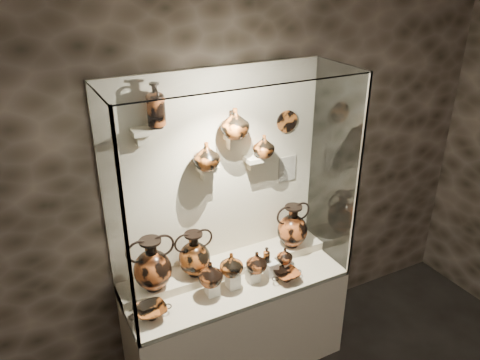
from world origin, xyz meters
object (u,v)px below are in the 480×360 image
object	(u,v)px
amphora_right	(292,226)
jug_c	(256,262)
ovoid_vase_a	(206,156)
kylix_right	(287,275)
jug_e	(285,255)
ovoid_vase_c	(264,146)
jug_a	(210,274)
amphora_left	(152,264)
kylix_left	(151,311)
lekythos_tall	(155,103)
amphora_mid	(194,254)
lekythos_small	(266,254)
jug_b	(231,264)
ovoid_vase_b	(235,123)

from	to	relation	value
amphora_right	jug_c	xyz separation A→B (m)	(-0.45, -0.20, -0.08)
ovoid_vase_a	kylix_right	bearing A→B (deg)	-49.69
jug_e	ovoid_vase_c	xyz separation A→B (m)	(-0.05, 0.26, 0.83)
jug_a	jug_e	bearing A→B (deg)	11.24
amphora_left	jug_a	world-z (taller)	amphora_left
kylix_left	lekythos_tall	distance (m)	1.40
amphora_left	jug_e	size ratio (longest dim) A/B	3.17
amphora_mid	ovoid_vase_a	distance (m)	0.75
jug_e	lekythos_small	xyz separation A→B (m)	(-0.15, 0.02, 0.05)
kylix_left	lekythos_tall	size ratio (longest dim) A/B	0.84
amphora_mid	ovoid_vase_c	distance (m)	0.95
jug_a	kylix_right	size ratio (longest dim) A/B	0.78
jug_b	kylix_left	distance (m)	0.65
jug_b	lekythos_tall	bearing A→B (deg)	160.69
amphora_right	ovoid_vase_c	world-z (taller)	ovoid_vase_c
amphora_left	kylix_left	bearing A→B (deg)	-95.77
amphora_left	ovoid_vase_a	world-z (taller)	ovoid_vase_a
kylix_left	amphora_right	bearing A→B (deg)	13.44
jug_e	jug_b	bearing A→B (deg)	161.68
amphora_left	jug_b	distance (m)	0.57
lekythos_small	ovoid_vase_a	size ratio (longest dim) A/B	0.73
amphora_right	jug_e	distance (m)	0.30
amphora_left	amphora_right	size ratio (longest dim) A/B	1.10
jug_a	ovoid_vase_b	xyz separation A→B (m)	(0.33, 0.25, 1.00)
kylix_left	ovoid_vase_c	distance (m)	1.42
amphora_left	jug_e	xyz separation A→B (m)	(1.00, -0.18, -0.13)
lekythos_tall	ovoid_vase_b	bearing A→B (deg)	7.85
amphora_mid	lekythos_small	size ratio (longest dim) A/B	2.49
amphora_right	jug_a	world-z (taller)	amphora_right
amphora_left	lekythos_small	size ratio (longest dim) A/B	2.85
lekythos_tall	jug_e	bearing A→B (deg)	-6.83
jug_a	ovoid_vase_b	world-z (taller)	ovoid_vase_b
lekythos_tall	ovoid_vase_c	xyz separation A→B (m)	(0.80, -0.01, -0.43)
amphora_mid	amphora_right	size ratio (longest dim) A/B	0.96
amphora_left	jug_b	xyz separation A→B (m)	(0.53, -0.19, -0.05)
amphora_mid	lekythos_tall	world-z (taller)	lekythos_tall
amphora_left	jug_e	distance (m)	1.02
amphora_mid	jug_a	size ratio (longest dim) A/B	1.89
jug_c	ovoid_vase_b	xyz separation A→B (m)	(-0.05, 0.25, 1.02)
amphora_mid	lekythos_tall	bearing A→B (deg)	135.28
amphora_left	jug_e	world-z (taller)	amphora_left
jug_a	jug_c	world-z (taller)	jug_a
jug_b	ovoid_vase_a	world-z (taller)	ovoid_vase_a
amphora_left	jug_b	bearing A→B (deg)	-2.16
amphora_mid	jug_b	world-z (taller)	amphora_mid
jug_b	ovoid_vase_a	distance (m)	0.81
lekythos_tall	ovoid_vase_a	distance (m)	0.53
ovoid_vase_b	jug_c	bearing A→B (deg)	-94.15
lekythos_small	jug_c	bearing A→B (deg)	-146.91
kylix_right	lekythos_tall	distance (m)	1.62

